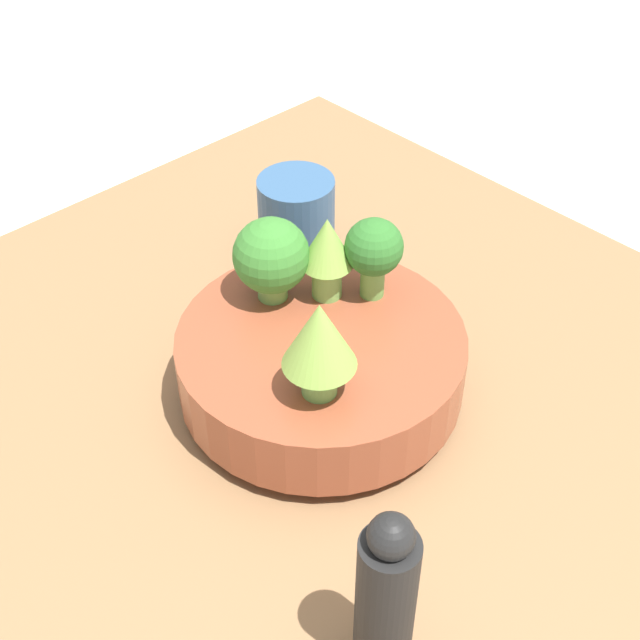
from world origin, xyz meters
The scene contains 9 objects.
ground_plane centered at (0.00, 0.00, 0.00)m, with size 6.00×6.00×0.00m, color silver.
table centered at (0.00, 0.00, 0.02)m, with size 0.91×0.84×0.05m.
bowl centered at (-0.01, 0.00, 0.09)m, with size 0.26×0.26×0.07m.
romanesco_piece_near centered at (0.04, -0.05, 0.18)m, with size 0.06×0.06×0.09m.
broccoli_floret_back centered at (-0.02, 0.08, 0.17)m, with size 0.05×0.05×0.08m.
broccoli_floret_left centered at (-0.08, 0.01, 0.17)m, with size 0.07×0.07×0.08m.
romanesco_piece_far centered at (-0.05, 0.04, 0.17)m, with size 0.05×0.05×0.09m.
cup centered at (-0.19, 0.14, 0.09)m, with size 0.08×0.08×0.10m.
pepper_mill centered at (0.21, -0.15, 0.12)m, with size 0.04×0.04×0.16m.
Camera 1 is at (0.42, -0.41, 0.65)m, focal length 50.00 mm.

